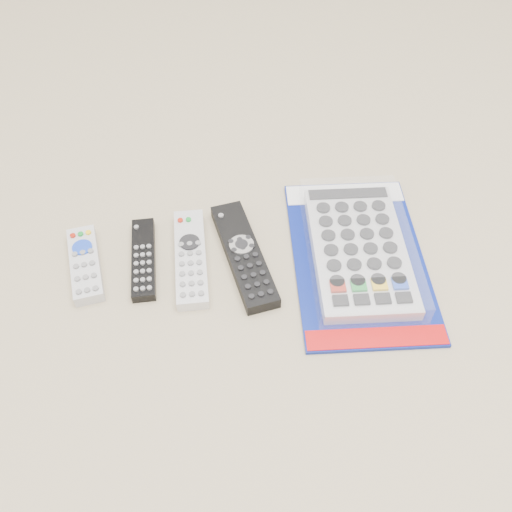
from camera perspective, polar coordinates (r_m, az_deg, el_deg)
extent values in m
plane|color=tan|center=(0.89, -2.14, -1.89)|extent=(5.00, 5.00, 0.00)
cube|color=#B3B3B6|center=(0.93, -16.71, -0.79)|extent=(0.05, 0.15, 0.02)
cylinder|color=blue|center=(0.94, -17.00, 0.84)|extent=(0.03, 0.03, 0.00)
cube|color=black|center=(0.92, -11.18, -0.25)|extent=(0.05, 0.16, 0.02)
cube|color=silver|center=(0.91, -6.55, -0.15)|extent=(0.07, 0.20, 0.02)
cylinder|color=black|center=(0.91, -6.66, 1.39)|extent=(0.04, 0.04, 0.00)
cube|color=black|center=(0.91, -1.25, 0.16)|extent=(0.07, 0.22, 0.02)
cylinder|color=#BBBABF|center=(0.90, -1.46, 1.15)|extent=(0.04, 0.04, 0.00)
cube|color=navy|center=(0.92, 10.17, -0.18)|extent=(0.26, 0.37, 0.01)
cube|color=white|center=(1.02, 8.83, 6.18)|extent=(0.21, 0.08, 0.00)
cube|color=#BC0D0E|center=(0.84, 11.98, -7.98)|extent=(0.20, 0.07, 0.00)
cube|color=silver|center=(0.92, 10.23, 0.61)|extent=(0.19, 0.28, 0.02)
cube|color=white|center=(0.91, 10.31, 0.99)|extent=(0.20, 0.30, 0.04)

